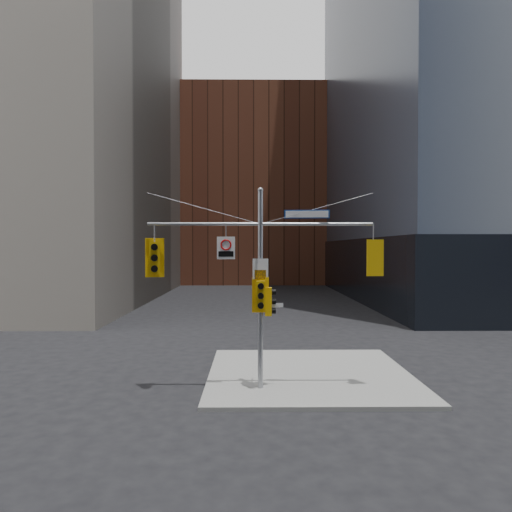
{
  "coord_description": "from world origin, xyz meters",
  "views": [
    {
      "loc": [
        -0.33,
        -14.19,
        5.16
      ],
      "look_at": [
        -0.16,
        2.0,
        4.86
      ],
      "focal_mm": 32.0,
      "sensor_mm": 36.0,
      "label": 1
    }
  ],
  "objects_px": {
    "traffic_light_east_arm": "(373,258)",
    "street_sign_blade": "(307,214)",
    "traffic_light_west_arm": "(155,258)",
    "traffic_light_pole_side": "(269,301)",
    "traffic_light_pole_front": "(261,295)",
    "regulatory_sign_arm": "(226,247)",
    "signal_assembly": "(260,269)"
  },
  "relations": [
    {
      "from": "traffic_light_east_arm",
      "to": "traffic_light_pole_front",
      "type": "bearing_deg",
      "value": -2.98
    },
    {
      "from": "traffic_light_east_arm",
      "to": "traffic_light_pole_side",
      "type": "relative_size",
      "value": 1.29
    },
    {
      "from": "street_sign_blade",
      "to": "regulatory_sign_arm",
      "type": "relative_size",
      "value": 2.0
    },
    {
      "from": "signal_assembly",
      "to": "traffic_light_pole_front",
      "type": "distance_m",
      "value": 0.96
    },
    {
      "from": "traffic_light_west_arm",
      "to": "regulatory_sign_arm",
      "type": "distance_m",
      "value": 2.56
    },
    {
      "from": "traffic_light_east_arm",
      "to": "regulatory_sign_arm",
      "type": "xyz_separation_m",
      "value": [
        -5.25,
        -0.02,
        0.38
      ]
    },
    {
      "from": "traffic_light_west_arm",
      "to": "street_sign_blade",
      "type": "relative_size",
      "value": 0.88
    },
    {
      "from": "signal_assembly",
      "to": "traffic_light_pole_front",
      "type": "bearing_deg",
      "value": -90.02
    },
    {
      "from": "traffic_light_pole_side",
      "to": "traffic_light_pole_front",
      "type": "xyz_separation_m",
      "value": [
        -0.32,
        -0.28,
        0.25
      ]
    },
    {
      "from": "signal_assembly",
      "to": "regulatory_sign_arm",
      "type": "bearing_deg",
      "value": -179.05
    },
    {
      "from": "regulatory_sign_arm",
      "to": "street_sign_blade",
      "type": "bearing_deg",
      "value": 2.97
    },
    {
      "from": "traffic_light_west_arm",
      "to": "traffic_light_pole_front",
      "type": "height_order",
      "value": "traffic_light_west_arm"
    },
    {
      "from": "traffic_light_east_arm",
      "to": "traffic_light_pole_side",
      "type": "height_order",
      "value": "traffic_light_east_arm"
    },
    {
      "from": "street_sign_blade",
      "to": "signal_assembly",
      "type": "bearing_deg",
      "value": -174.23
    },
    {
      "from": "street_sign_blade",
      "to": "traffic_light_pole_front",
      "type": "bearing_deg",
      "value": -165.05
    },
    {
      "from": "traffic_light_east_arm",
      "to": "traffic_light_pole_front",
      "type": "height_order",
      "value": "traffic_light_east_arm"
    },
    {
      "from": "traffic_light_pole_front",
      "to": "street_sign_blade",
      "type": "distance_m",
      "value": 3.31
    },
    {
      "from": "regulatory_sign_arm",
      "to": "traffic_light_pole_side",
      "type": "bearing_deg",
      "value": 3.58
    },
    {
      "from": "traffic_light_east_arm",
      "to": "street_sign_blade",
      "type": "height_order",
      "value": "street_sign_blade"
    },
    {
      "from": "signal_assembly",
      "to": "street_sign_blade",
      "type": "distance_m",
      "value": 2.54
    },
    {
      "from": "traffic_light_east_arm",
      "to": "street_sign_blade",
      "type": "xyz_separation_m",
      "value": [
        -2.38,
        0.0,
        1.55
      ]
    },
    {
      "from": "traffic_light_pole_side",
      "to": "traffic_light_pole_front",
      "type": "bearing_deg",
      "value": 128.37
    },
    {
      "from": "traffic_light_west_arm",
      "to": "traffic_light_pole_side",
      "type": "xyz_separation_m",
      "value": [
        4.08,
        -0.01,
        -1.56
      ]
    },
    {
      "from": "traffic_light_west_arm",
      "to": "regulatory_sign_arm",
      "type": "xyz_separation_m",
      "value": [
        2.54,
        -0.03,
        0.38
      ]
    },
    {
      "from": "traffic_light_east_arm",
      "to": "street_sign_blade",
      "type": "bearing_deg",
      "value": -6.83
    },
    {
      "from": "traffic_light_pole_side",
      "to": "traffic_light_pole_front",
      "type": "height_order",
      "value": "traffic_light_pole_front"
    },
    {
      "from": "traffic_light_east_arm",
      "to": "traffic_light_pole_side",
      "type": "bearing_deg",
      "value": -6.9
    },
    {
      "from": "traffic_light_pole_side",
      "to": "street_sign_blade",
      "type": "height_order",
      "value": "street_sign_blade"
    },
    {
      "from": "traffic_light_east_arm",
      "to": "traffic_light_pole_side",
      "type": "distance_m",
      "value": 4.02
    },
    {
      "from": "traffic_light_west_arm",
      "to": "traffic_light_east_arm",
      "type": "relative_size",
      "value": 1.09
    },
    {
      "from": "street_sign_blade",
      "to": "regulatory_sign_arm",
      "type": "distance_m",
      "value": 3.11
    },
    {
      "from": "traffic_light_east_arm",
      "to": "street_sign_blade",
      "type": "distance_m",
      "value": 2.84
    }
  ]
}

